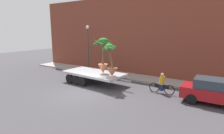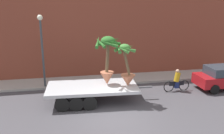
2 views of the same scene
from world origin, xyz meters
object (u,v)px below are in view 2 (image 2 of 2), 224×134
Objects in this scene: potted_palm_middle at (107,58)px; street_lamp at (42,42)px; flatbed_trailer at (88,89)px; potted_palm_rear at (127,68)px; cyclist at (177,81)px.

street_lamp is (-3.91, 2.70, 0.62)m from potted_palm_middle.
potted_palm_middle is at bearing 4.30° from flatbed_trailer.
potted_palm_middle reaches higher than potted_palm_rear.
street_lamp is at bearing 166.27° from cyclist.
potted_palm_rear is 0.86× the size of potted_palm_middle.
cyclist is (5.93, 0.67, -0.09)m from flatbed_trailer.
potted_palm_rear is 5.99m from street_lamp.
potted_palm_rear is at bearing -22.51° from potted_palm_middle.
potted_palm_middle is 5.18m from cyclist.
flatbed_trailer is at bearing 171.03° from potted_palm_rear.
cyclist is 0.38× the size of street_lamp.
flatbed_trailer is 4.62m from street_lamp.
flatbed_trailer is 2.54× the size of potted_palm_rear.
potted_palm_middle is 4.79m from street_lamp.
street_lamp is (-2.74, 2.79, 2.47)m from flatbed_trailer.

